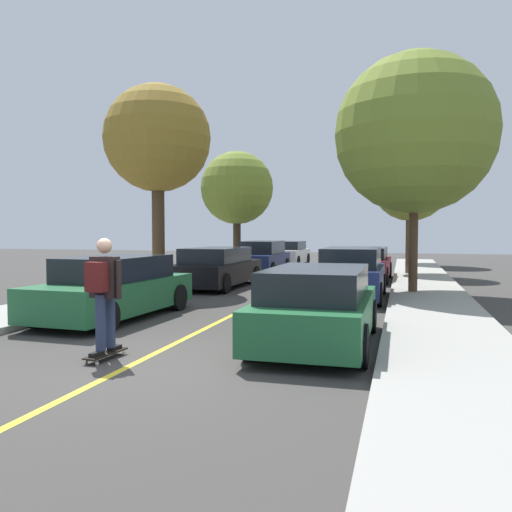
{
  "coord_description": "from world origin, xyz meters",
  "views": [
    {
      "loc": [
        3.79,
        -6.79,
        1.96
      ],
      "look_at": [
        -0.06,
        6.78,
        1.27
      ],
      "focal_mm": 36.4,
      "sensor_mm": 36.0,
      "label": 1
    }
  ],
  "objects_px": {
    "street_tree_left_nearest": "(158,140)",
    "parked_car_left_far": "(262,258)",
    "street_tree_left_near": "(237,188)",
    "parked_car_left_near": "(217,268)",
    "parked_car_right_nearest": "(317,306)",
    "parked_car_right_near": "(352,274)",
    "parked_car_left_farthest": "(288,254)",
    "street_tree_right_far": "(409,173)",
    "skateboard": "(106,354)",
    "street_tree_right_near": "(411,183)",
    "fire_hydrant": "(97,287)",
    "street_tree_right_nearest": "(415,134)",
    "parked_car_left_nearest": "(114,288)",
    "parked_car_right_far": "(366,264)",
    "skateboarder": "(104,288)"
  },
  "relations": [
    {
      "from": "street_tree_right_nearest",
      "to": "street_tree_right_near",
      "type": "bearing_deg",
      "value": 90.0
    },
    {
      "from": "parked_car_left_nearest",
      "to": "street_tree_right_nearest",
      "type": "distance_m",
      "value": 9.77
    },
    {
      "from": "parked_car_left_farthest",
      "to": "street_tree_left_near",
      "type": "relative_size",
      "value": 0.76
    },
    {
      "from": "street_tree_right_nearest",
      "to": "skateboard",
      "type": "bearing_deg",
      "value": -116.46
    },
    {
      "from": "parked_car_left_farthest",
      "to": "skateboard",
      "type": "xyz_separation_m",
      "value": [
        1.85,
        -21.55,
        -0.59
      ]
    },
    {
      "from": "street_tree_left_nearest",
      "to": "parked_car_left_farthest",
      "type": "bearing_deg",
      "value": 82.33
    },
    {
      "from": "parked_car_left_near",
      "to": "parked_car_right_nearest",
      "type": "bearing_deg",
      "value": -59.43
    },
    {
      "from": "parked_car_left_farthest",
      "to": "parked_car_right_far",
      "type": "distance_m",
      "value": 8.96
    },
    {
      "from": "street_tree_left_near",
      "to": "street_tree_right_near",
      "type": "height_order",
      "value": "street_tree_left_near"
    },
    {
      "from": "skateboarder",
      "to": "fire_hydrant",
      "type": "bearing_deg",
      "value": 123.93
    },
    {
      "from": "street_tree_left_near",
      "to": "street_tree_right_near",
      "type": "relative_size",
      "value": 1.03
    },
    {
      "from": "fire_hydrant",
      "to": "skateboarder",
      "type": "xyz_separation_m",
      "value": [
        3.35,
        -4.98,
        0.61
      ]
    },
    {
      "from": "parked_car_left_far",
      "to": "street_tree_right_far",
      "type": "bearing_deg",
      "value": 50.75
    },
    {
      "from": "parked_car_right_nearest",
      "to": "parked_car_left_nearest",
      "type": "bearing_deg",
      "value": 162.88
    },
    {
      "from": "parked_car_left_far",
      "to": "parked_car_left_near",
      "type": "bearing_deg",
      "value": -90.0
    },
    {
      "from": "parked_car_left_near",
      "to": "skateboard",
      "type": "height_order",
      "value": "parked_car_left_near"
    },
    {
      "from": "parked_car_left_far",
      "to": "skateboard",
      "type": "relative_size",
      "value": 5.24
    },
    {
      "from": "street_tree_right_near",
      "to": "fire_hydrant",
      "type": "relative_size",
      "value": 7.91
    },
    {
      "from": "parked_car_left_near",
      "to": "fire_hydrant",
      "type": "height_order",
      "value": "parked_car_left_near"
    },
    {
      "from": "parked_car_right_nearest",
      "to": "street_tree_right_far",
      "type": "relative_size",
      "value": 0.57
    },
    {
      "from": "parked_car_left_nearest",
      "to": "street_tree_right_near",
      "type": "xyz_separation_m",
      "value": [
        6.5,
        12.95,
        3.32
      ]
    },
    {
      "from": "parked_car_right_near",
      "to": "skateboarder",
      "type": "xyz_separation_m",
      "value": [
        -2.95,
        -8.16,
        0.36
      ]
    },
    {
      "from": "parked_car_left_near",
      "to": "parked_car_right_near",
      "type": "relative_size",
      "value": 1.14
    },
    {
      "from": "parked_car_left_near",
      "to": "fire_hydrant",
      "type": "bearing_deg",
      "value": -106.58
    },
    {
      "from": "skateboarder",
      "to": "street_tree_right_nearest",
      "type": "bearing_deg",
      "value": 63.61
    },
    {
      "from": "parked_car_right_nearest",
      "to": "fire_hydrant",
      "type": "relative_size",
      "value": 5.81
    },
    {
      "from": "parked_car_right_near",
      "to": "street_tree_left_nearest",
      "type": "height_order",
      "value": "street_tree_left_nearest"
    },
    {
      "from": "parked_car_right_near",
      "to": "parked_car_left_farthest",
      "type": "bearing_deg",
      "value": 109.67
    },
    {
      "from": "street_tree_left_nearest",
      "to": "parked_car_left_far",
      "type": "bearing_deg",
      "value": 76.53
    },
    {
      "from": "parked_car_right_far",
      "to": "street_tree_left_nearest",
      "type": "xyz_separation_m",
      "value": [
        -6.5,
        -5.05,
        4.33
      ]
    },
    {
      "from": "parked_car_left_near",
      "to": "street_tree_left_near",
      "type": "xyz_separation_m",
      "value": [
        -1.7,
        7.52,
        3.37
      ]
    },
    {
      "from": "street_tree_right_nearest",
      "to": "skateboarder",
      "type": "xyz_separation_m",
      "value": [
        -4.65,
        -9.37,
        -3.74
      ]
    },
    {
      "from": "parked_car_right_far",
      "to": "street_tree_right_far",
      "type": "bearing_deg",
      "value": 80.35
    },
    {
      "from": "street_tree_left_near",
      "to": "skateboarder",
      "type": "distance_m",
      "value": 18.13
    },
    {
      "from": "parked_car_left_near",
      "to": "parked_car_right_nearest",
      "type": "distance_m",
      "value": 9.44
    },
    {
      "from": "street_tree_left_nearest",
      "to": "skateboard",
      "type": "bearing_deg",
      "value": -68.32
    },
    {
      "from": "street_tree_left_nearest",
      "to": "street_tree_left_near",
      "type": "relative_size",
      "value": 1.17
    },
    {
      "from": "parked_car_left_near",
      "to": "street_tree_left_near",
      "type": "height_order",
      "value": "street_tree_left_near"
    },
    {
      "from": "parked_car_left_nearest",
      "to": "skateboard",
      "type": "xyz_separation_m",
      "value": [
        1.85,
        -3.34,
        -0.59
      ]
    },
    {
      "from": "parked_car_left_farthest",
      "to": "fire_hydrant",
      "type": "bearing_deg",
      "value": -95.16
    },
    {
      "from": "parked_car_left_farthest",
      "to": "street_tree_right_near",
      "type": "distance_m",
      "value": 9.0
    },
    {
      "from": "street_tree_left_nearest",
      "to": "fire_hydrant",
      "type": "height_order",
      "value": "street_tree_left_nearest"
    },
    {
      "from": "parked_car_left_nearest",
      "to": "parked_car_left_far",
      "type": "xyz_separation_m",
      "value": [
        -0.0,
        12.69,
        0.05
      ]
    },
    {
      "from": "parked_car_left_farthest",
      "to": "street_tree_right_far",
      "type": "xyz_separation_m",
      "value": [
        6.5,
        2.43,
        4.55
      ]
    },
    {
      "from": "parked_car_left_farthest",
      "to": "street_tree_right_far",
      "type": "bearing_deg",
      "value": 20.53
    },
    {
      "from": "parked_car_right_nearest",
      "to": "parked_car_right_near",
      "type": "xyz_separation_m",
      "value": [
        -0.0,
        6.27,
        0.06
      ]
    },
    {
      "from": "parked_car_left_farthest",
      "to": "parked_car_right_nearest",
      "type": "distance_m",
      "value": 20.27
    },
    {
      "from": "parked_car_right_nearest",
      "to": "street_tree_right_near",
      "type": "xyz_separation_m",
      "value": [
        1.7,
        14.43,
        3.33
      ]
    },
    {
      "from": "parked_car_right_near",
      "to": "skateboarder",
      "type": "relative_size",
      "value": 2.36
    },
    {
      "from": "street_tree_right_near",
      "to": "street_tree_left_nearest",
      "type": "bearing_deg",
      "value": -138.14
    }
  ]
}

